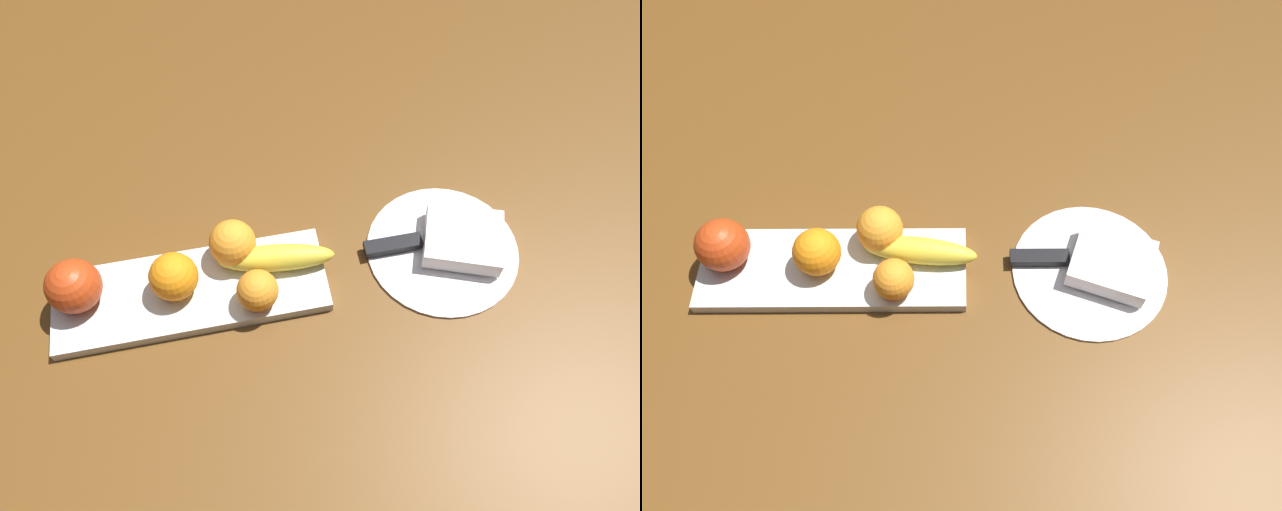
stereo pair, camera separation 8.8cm
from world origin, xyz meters
TOP-DOWN VIEW (x-y plane):
  - ground_plane at (0.00, 0.00)m, footprint 2.40×2.40m
  - fruit_tray at (-0.02, -0.03)m, footprint 0.40×0.13m
  - apple at (-0.17, -0.01)m, footprint 0.08×0.08m
  - banana at (0.12, -0.01)m, footprint 0.18×0.06m
  - orange_near_apple at (-0.03, -0.02)m, footprint 0.07×0.07m
  - orange_near_banana at (0.06, 0.02)m, footprint 0.07×0.07m
  - orange_center at (0.08, -0.07)m, footprint 0.06×0.06m
  - dinner_plate at (0.37, -0.03)m, footprint 0.23×0.23m
  - folded_napkin at (0.40, -0.03)m, footprint 0.15×0.14m
  - knife at (0.31, -0.01)m, footprint 0.18×0.02m

SIDE VIEW (x-z plane):
  - ground_plane at x=0.00m, z-range 0.00..0.00m
  - dinner_plate at x=0.37m, z-range 0.00..0.01m
  - fruit_tray at x=-0.02m, z-range 0.00..0.02m
  - knife at x=0.31m, z-range 0.01..0.02m
  - folded_napkin at x=0.40m, z-range 0.01..0.04m
  - banana at x=0.12m, z-range 0.02..0.06m
  - orange_center at x=0.08m, z-range 0.02..0.08m
  - orange_near_banana at x=0.06m, z-range 0.02..0.09m
  - orange_near_apple at x=-0.03m, z-range 0.02..0.09m
  - apple at x=-0.17m, z-range 0.02..0.10m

